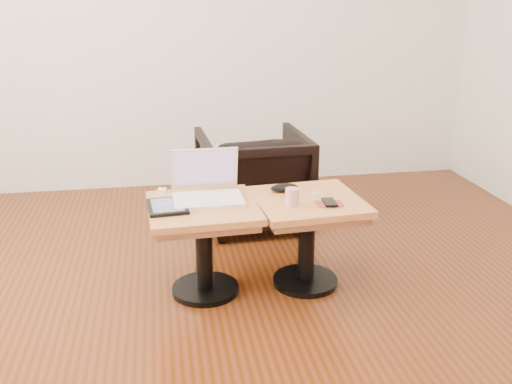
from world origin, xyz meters
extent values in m
cube|color=#412208|center=(0.00, 0.00, 0.00)|extent=(4.50, 4.50, 0.01)
cube|color=white|center=(0.00, 2.25, 1.35)|extent=(4.50, 0.02, 2.70)
cylinder|color=black|center=(-0.08, 0.43, 0.01)|extent=(0.35, 0.35, 0.03)
cylinder|color=black|center=(-0.08, 0.43, 0.24)|extent=(0.09, 0.09, 0.42)
cube|color=#A46442|center=(-0.08, 0.43, 0.43)|extent=(0.51, 0.51, 0.04)
cube|color=#B3693B|center=(-0.08, 0.43, 0.47)|extent=(0.56, 0.56, 0.03)
cylinder|color=black|center=(0.45, 0.43, 0.01)|extent=(0.35, 0.35, 0.03)
cylinder|color=black|center=(0.45, 0.43, 0.24)|extent=(0.09, 0.09, 0.42)
cube|color=#A46442|center=(0.45, 0.43, 0.43)|extent=(0.53, 0.53, 0.04)
cube|color=#B3693B|center=(0.45, 0.43, 0.47)|extent=(0.57, 0.57, 0.03)
cube|color=white|center=(-0.05, 0.47, 0.49)|extent=(0.35, 0.25, 0.02)
cube|color=silver|center=(-0.05, 0.51, 0.50)|extent=(0.29, 0.12, 0.00)
cube|color=silver|center=(-0.05, 0.40, 0.50)|extent=(0.10, 0.06, 0.00)
cube|color=white|center=(-0.05, 0.62, 0.62)|extent=(0.35, 0.07, 0.23)
cube|color=maroon|center=(-0.05, 0.62, 0.62)|extent=(0.31, 0.05, 0.19)
cube|color=black|center=(-0.26, 0.41, 0.49)|extent=(0.21, 0.25, 0.02)
cube|color=#191E38|center=(-0.26, 0.41, 0.50)|extent=(0.17, 0.21, 0.00)
cube|color=white|center=(-0.28, 0.63, 0.50)|extent=(0.05, 0.05, 0.03)
ellipsoid|color=black|center=(0.36, 0.55, 0.51)|extent=(0.15, 0.07, 0.05)
cylinder|color=#C13351|center=(0.35, 0.34, 0.53)|extent=(0.07, 0.07, 0.09)
sphere|color=white|center=(0.51, 0.47, 0.49)|extent=(0.01, 0.01, 0.01)
sphere|color=white|center=(0.53, 0.49, 0.49)|extent=(0.01, 0.01, 0.01)
sphere|color=white|center=(0.50, 0.49, 0.49)|extent=(0.01, 0.01, 0.01)
sphere|color=white|center=(0.54, 0.46, 0.49)|extent=(0.01, 0.01, 0.01)
sphere|color=white|center=(0.49, 0.46, 0.49)|extent=(0.01, 0.01, 0.01)
cylinder|color=white|center=(0.51, 0.47, 0.49)|extent=(0.06, 0.04, 0.00)
cube|color=maroon|center=(0.54, 0.33, 0.49)|extent=(0.13, 0.10, 0.01)
cube|color=black|center=(0.54, 0.33, 0.50)|extent=(0.07, 0.12, 0.01)
imported|color=black|center=(0.32, 1.32, 0.32)|extent=(0.71, 0.73, 0.63)
camera|label=1|loc=(-0.27, -2.22, 1.47)|focal=40.00mm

